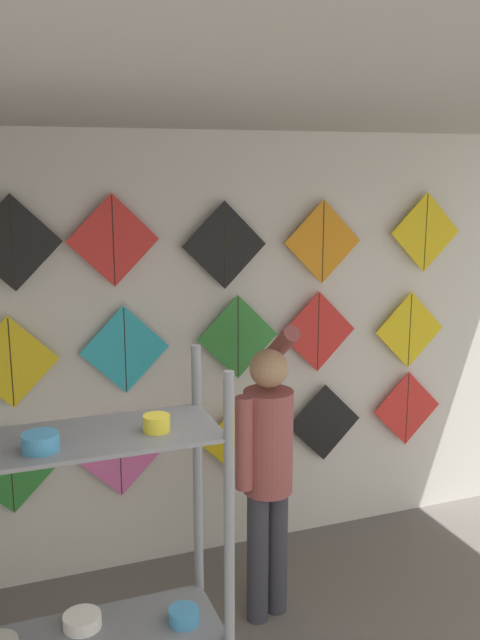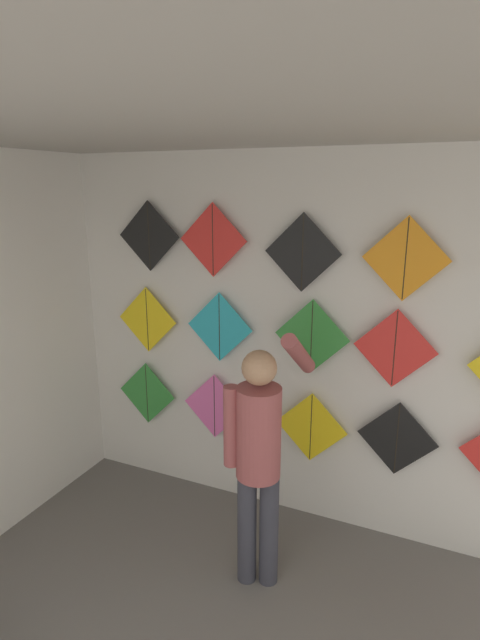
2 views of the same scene
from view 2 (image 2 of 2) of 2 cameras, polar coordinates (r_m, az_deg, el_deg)
The scene contains 15 objects.
back_panel at distance 3.74m, azimuth 8.06°, elevation -2.92°, with size 4.79×0.06×2.80m, color silver.
ceiling_slab at distance 2.00m, azimuth -5.01°, elevation 22.84°, with size 4.79×4.10×0.04m, color #A8A399.
shopkeeper at distance 3.20m, azimuth 2.20°, elevation -14.45°, with size 0.42×0.65×1.72m.
kite_0 at distance 4.45m, azimuth -10.58°, elevation -8.23°, with size 0.55×0.01×0.55m.
kite_1 at distance 4.13m, azimuth -2.93°, elevation -9.82°, with size 0.55×0.01×0.55m.
kite_2 at distance 3.88m, azimuth 8.12°, elevation -12.05°, with size 0.55×0.01×0.55m.
kite_3 at distance 3.76m, azimuth 17.50°, elevation -12.81°, with size 0.55×0.01×0.55m.
kite_5 at distance 4.21m, azimuth -10.55°, elevation 0.02°, with size 0.55×0.01×0.55m.
kite_6 at distance 3.87m, azimuth -2.36°, elevation -0.83°, with size 0.55×0.01×0.55m.
kite_7 at distance 3.61m, azimuth 8.19°, elevation -1.90°, with size 0.55×0.01×0.55m.
kite_8 at distance 3.52m, azimuth 17.27°, elevation -3.14°, with size 0.55×0.01×0.55m.
kite_10 at distance 4.05m, azimuth -10.36°, elevation 9.41°, with size 0.55×0.01×0.55m.
kite_11 at distance 3.77m, azimuth -3.11°, elevation 9.11°, with size 0.55×0.01×0.55m.
kite_12 at distance 3.51m, azimuth 7.16°, elevation 7.65°, with size 0.55×0.01×0.55m.
kite_13 at distance 3.38m, azimuth 18.40°, elevation 6.64°, with size 0.55×0.01×0.55m.
Camera 2 is at (0.95, -0.09, 2.55)m, focal length 28.00 mm.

